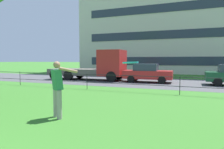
{
  "coord_description": "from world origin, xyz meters",
  "views": [
    {
      "loc": [
        3.34,
        0.04,
        1.87
      ],
      "look_at": [
        0.08,
        8.27,
        1.22
      ],
      "focal_mm": 32.02,
      "sensor_mm": 36.0,
      "label": 1
    }
  ],
  "objects_px": {
    "car_red_center": "(147,73)",
    "apartment_building_background": "(175,17)",
    "flatbed_truck_far_right": "(97,67)",
    "person_thrower": "(58,87)",
    "frisbee": "(131,63)"
  },
  "relations": [
    {
      "from": "car_red_center",
      "to": "frisbee",
      "type": "bearing_deg",
      "value": -79.65
    },
    {
      "from": "person_thrower",
      "to": "apartment_building_background",
      "type": "relative_size",
      "value": 0.07
    },
    {
      "from": "person_thrower",
      "to": "frisbee",
      "type": "height_order",
      "value": "frisbee"
    },
    {
      "from": "apartment_building_background",
      "to": "car_red_center",
      "type": "bearing_deg",
      "value": -92.31
    },
    {
      "from": "person_thrower",
      "to": "apartment_building_background",
      "type": "distance_m",
      "value": 30.51
    },
    {
      "from": "person_thrower",
      "to": "car_red_center",
      "type": "distance_m",
      "value": 11.36
    },
    {
      "from": "person_thrower",
      "to": "flatbed_truck_far_right",
      "type": "bearing_deg",
      "value": 109.82
    },
    {
      "from": "person_thrower",
      "to": "apartment_building_background",
      "type": "xyz_separation_m",
      "value": [
        1.3,
        29.46,
        7.82
      ]
    },
    {
      "from": "frisbee",
      "to": "apartment_building_background",
      "type": "distance_m",
      "value": 32.29
    },
    {
      "from": "flatbed_truck_far_right",
      "to": "car_red_center",
      "type": "bearing_deg",
      "value": -1.18
    },
    {
      "from": "flatbed_truck_far_right",
      "to": "car_red_center",
      "type": "xyz_separation_m",
      "value": [
        4.7,
        -0.1,
        -0.44
      ]
    },
    {
      "from": "car_red_center",
      "to": "apartment_building_background",
      "type": "distance_m",
      "value": 19.83
    },
    {
      "from": "frisbee",
      "to": "flatbed_truck_far_right",
      "type": "xyz_separation_m",
      "value": [
        -7.14,
        13.46,
        -0.61
      ]
    },
    {
      "from": "flatbed_truck_far_right",
      "to": "apartment_building_background",
      "type": "relative_size",
      "value": 0.27
    },
    {
      "from": "apartment_building_background",
      "to": "flatbed_truck_far_right",
      "type": "bearing_deg",
      "value": -106.77
    }
  ]
}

